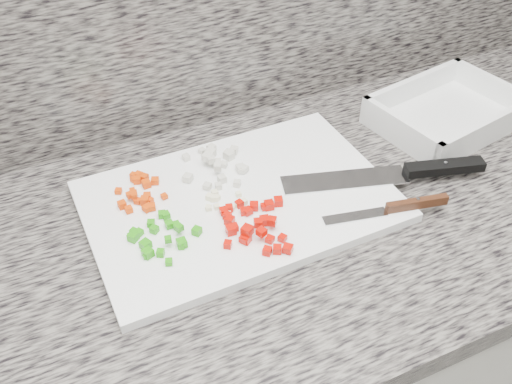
{
  "coord_description": "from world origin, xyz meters",
  "views": [
    {
      "loc": [
        -0.24,
        0.85,
        1.52
      ],
      "look_at": [
        0.04,
        1.46,
        0.94
      ],
      "focal_mm": 40.0,
      "sensor_mm": 36.0,
      "label": 1
    }
  ],
  "objects": [
    {
      "name": "countertop",
      "position": [
        0.0,
        1.44,
        0.88
      ],
      "size": [
        3.96,
        0.64,
        0.04
      ],
      "primitive_type": "cube",
      "color": "#6A645D",
      "rests_on": "cabinet"
    },
    {
      "name": "tray",
      "position": [
        0.48,
        1.54,
        0.92
      ],
      "size": [
        0.3,
        0.24,
        0.06
      ],
      "rotation": [
        0.0,
        0.0,
        0.18
      ],
      "color": "white",
      "rests_on": "countertop"
    },
    {
      "name": "paring_knife",
      "position": [
        0.24,
        1.35,
        0.92
      ],
      "size": [
        0.2,
        0.06,
        0.02
      ],
      "rotation": [
        0.0,
        0.0,
        -0.21
      ],
      "color": "silver",
      "rests_on": "cutting_board"
    },
    {
      "name": "red_pepper_pile",
      "position": [
        0.01,
        1.41,
        0.92
      ],
      "size": [
        0.12,
        0.14,
        0.02
      ],
      "color": "#C30C02",
      "rests_on": "cutting_board"
    },
    {
      "name": "cutting_board",
      "position": [
        0.02,
        1.48,
        0.91
      ],
      "size": [
        0.49,
        0.33,
        0.02
      ],
      "primitive_type": "cube",
      "rotation": [
        0.0,
        0.0,
        0.02
      ],
      "color": "white",
      "rests_on": "countertop"
    },
    {
      "name": "garlic_pile",
      "position": [
        -0.01,
        1.48,
        0.92
      ],
      "size": [
        0.07,
        0.06,
        0.01
      ],
      "color": "#F3EEBC",
      "rests_on": "cutting_board"
    },
    {
      "name": "onion_pile",
      "position": [
        0.02,
        1.58,
        0.92
      ],
      "size": [
        0.12,
        0.12,
        0.02
      ],
      "color": "beige",
      "rests_on": "cutting_board"
    },
    {
      "name": "chef_knife",
      "position": [
        0.31,
        1.42,
        0.92
      ],
      "size": [
        0.34,
        0.13,
        0.02
      ],
      "rotation": [
        0.0,
        0.0,
        -0.28
      ],
      "color": "silver",
      "rests_on": "cutting_board"
    },
    {
      "name": "green_pepper_pile",
      "position": [
        -0.12,
        1.45,
        0.92
      ],
      "size": [
        0.11,
        0.11,
        0.02
      ],
      "color": "#24930D",
      "rests_on": "cutting_board"
    },
    {
      "name": "carrot_pile",
      "position": [
        -0.12,
        1.56,
        0.92
      ],
      "size": [
        0.08,
        0.1,
        0.02
      ],
      "color": "#D63B04",
      "rests_on": "cutting_board"
    }
  ]
}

